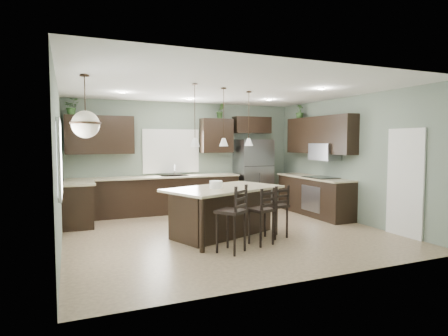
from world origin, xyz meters
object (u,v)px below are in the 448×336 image
kitchen_island (224,212)px  plant_back_left (72,107)px  serving_dish (216,185)px  bar_stool_left (231,219)px  bar_stool_center (261,216)px  bar_stool_right (276,211)px  refrigerator (253,174)px

kitchen_island → plant_back_left: size_ratio=5.93×
serving_dish → bar_stool_left: size_ratio=0.22×
bar_stool_center → bar_stool_right: (0.49, 0.31, -0.01)m
refrigerator → kitchen_island: (-1.94, -2.55, -0.46)m
refrigerator → bar_stool_left: refrigerator is taller
bar_stool_right → plant_back_left: size_ratio=2.71×
kitchen_island → serving_dish: (-0.19, -0.07, 0.53)m
bar_stool_left → plant_back_left: 4.87m
bar_stool_center → plant_back_left: size_ratio=2.75×
kitchen_island → bar_stool_right: bar_stool_right is taller
serving_dish → bar_stool_right: bearing=-23.6°
bar_stool_left → bar_stool_center: 0.71m
kitchen_island → plant_back_left: 4.32m
kitchen_island → bar_stool_left: bearing=-128.0°
refrigerator → bar_stool_left: bearing=-121.9°
plant_back_left → bar_stool_center: bearing=-50.4°
bar_stool_center → bar_stool_right: size_ratio=1.02×
bar_stool_left → refrigerator: bearing=22.8°
kitchen_island → bar_stool_left: size_ratio=1.97×
bar_stool_right → serving_dish: bearing=145.8°
serving_dish → bar_stool_center: bearing=-54.8°
serving_dish → bar_stool_center: (0.54, -0.76, -0.49)m
kitchen_island → serving_dish: 0.57m
bar_stool_left → plant_back_left: (-2.28, 3.79, 2.03)m
bar_stool_left → bar_stool_center: size_ratio=1.09×
refrigerator → bar_stool_left: 4.27m
kitchen_island → bar_stool_right: (0.84, -0.52, 0.03)m
bar_stool_center → plant_back_left: bearing=114.4°
bar_stool_left → plant_back_left: size_ratio=3.01×
kitchen_island → bar_stool_center: bearing=-88.5°
kitchen_island → bar_stool_right: bearing=-53.3°
bar_stool_left → kitchen_island: bearing=38.1°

